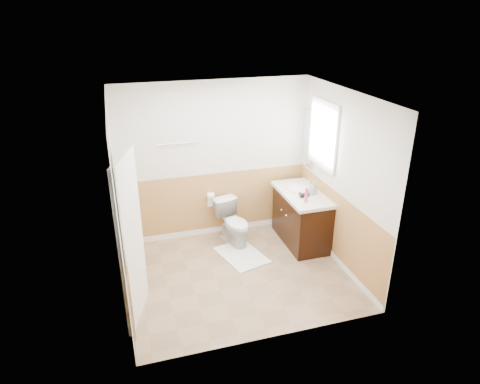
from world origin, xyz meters
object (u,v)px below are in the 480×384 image
object	(u,v)px
lotion_bottle	(306,195)
soap_dispenser	(313,188)
bath_mat	(242,255)
vanity_cabinet	(301,219)
toilet	(234,223)

from	to	relation	value
lotion_bottle	soap_dispenser	world-z (taller)	lotion_bottle
bath_mat	lotion_bottle	world-z (taller)	lotion_bottle
vanity_cabinet	soap_dispenser	distance (m)	0.57
toilet	soap_dispenser	bearing A→B (deg)	-33.00
vanity_cabinet	toilet	bearing A→B (deg)	165.37
vanity_cabinet	lotion_bottle	world-z (taller)	lotion_bottle
bath_mat	soap_dispenser	size ratio (longest dim) A/B	3.90
lotion_bottle	toilet	bearing A→B (deg)	147.43
toilet	lotion_bottle	bearing A→B (deg)	-47.97
toilet	lotion_bottle	size ratio (longest dim) A/B	3.15
toilet	soap_dispenser	distance (m)	1.35
toilet	lotion_bottle	distance (m)	1.26
toilet	bath_mat	bearing A→B (deg)	-105.40
soap_dispenser	toilet	bearing A→B (deg)	162.40
bath_mat	soap_dispenser	distance (m)	1.49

